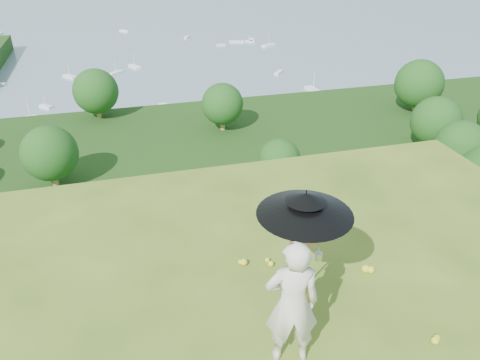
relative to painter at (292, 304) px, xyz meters
name	(u,v)px	position (x,y,z in m)	size (l,w,h in m)	color
forest_slope	(156,297)	(-0.68, 33.70, -29.94)	(140.00, 56.00, 22.00)	#10340E
shoreline_tier	(136,179)	(-0.68, 73.70, -36.94)	(170.00, 28.00, 8.00)	gray
bay_water	(111,17)	(-0.68, 238.70, -34.94)	(700.00, 700.00, 0.00)	slate
slope_trees	(142,179)	(-0.68, 33.70, -15.94)	(110.00, 50.00, 6.00)	#1D4D17
harbor_town	(132,147)	(-0.68, 73.70, -30.44)	(110.00, 22.00, 5.00)	silver
moored_boats	(78,57)	(-13.18, 159.70, -34.59)	(140.00, 140.00, 0.70)	white
painter	(292,304)	(0.00, 0.00, 0.00)	(0.68, 0.45, 1.88)	white
field_easel	(300,277)	(0.32, 0.52, -0.07)	(0.66, 0.66, 1.73)	#AB8D47
sun_umbrella	(304,217)	(0.33, 0.55, 0.88)	(1.23, 1.23, 0.78)	black
painter_cap	(296,246)	(0.00, 0.00, 0.88)	(0.18, 0.21, 0.10)	#DC797E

